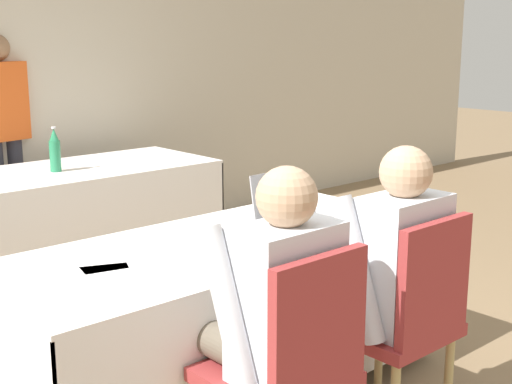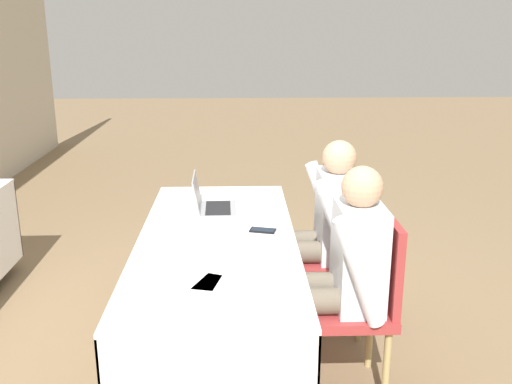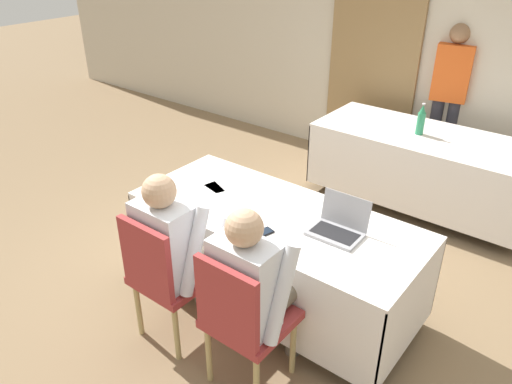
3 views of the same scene
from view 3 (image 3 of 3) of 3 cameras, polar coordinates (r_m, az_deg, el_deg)
The scene contains 15 objects.
ground_plane at distance 3.73m, azimuth 2.04°, elevation -12.02°, with size 24.00×24.00×0.00m, color #846B4C.
wall_back at distance 5.40m, azimuth 20.31°, elevation 15.37°, with size 12.00×0.06×2.70m.
curtain_panel at distance 5.59m, azimuth 13.45°, elevation 16.45°, with size 1.01×0.04×2.65m.
conference_table_near at distance 3.39m, azimuth 2.20°, elevation -4.85°, with size 1.99×0.84×0.72m.
conference_table_far at distance 4.86m, azimuth 18.70°, elevation 4.39°, with size 1.99×0.84×0.72m.
laptop at distance 3.12m, azimuth 9.37°, elevation -3.97°, with size 0.33×0.26×0.23m.
cell_phone at distance 3.09m, azimuth 0.72°, elevation -4.71°, with size 0.11×0.16×0.01m.
paper_beside_laptop at distance 3.61m, azimuth -6.36°, elevation 0.25°, with size 0.31×0.35×0.00m.
paper_centre_table at distance 3.67m, azimuth -3.20°, elevation 0.87°, with size 0.27×0.34×0.00m.
water_bottle at distance 4.75m, azimuth 18.34°, elevation 7.79°, with size 0.07×0.07×0.29m.
chair_near_left at distance 3.15m, azimuth -10.42°, elevation -9.19°, with size 0.44×0.44×0.92m.
chair_near_right at distance 2.81m, azimuth -1.57°, elevation -14.13°, with size 0.44×0.44×0.92m.
person_checkered_shirt at distance 3.12m, azimuth -9.26°, elevation -5.98°, with size 0.50×0.52×1.18m.
person_white_shirt at distance 2.77m, azimuth -0.22°, elevation -10.56°, with size 0.50×0.52×1.18m.
person_red_shirt at distance 5.42m, azimuth 21.16°, elevation 10.45°, with size 0.37×0.26×1.59m.
Camera 3 is at (1.65, -2.31, 2.42)m, focal length 35.00 mm.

